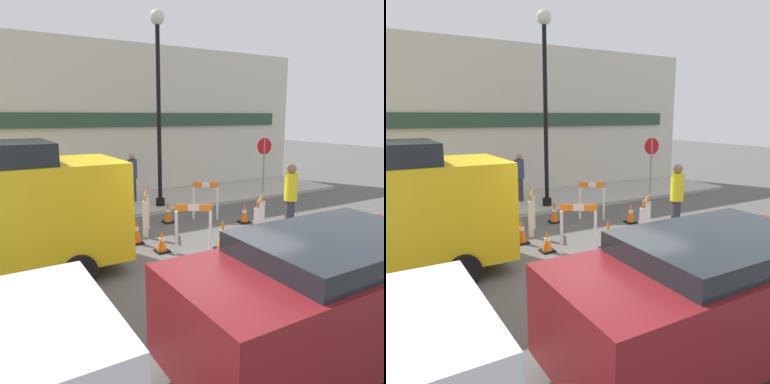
# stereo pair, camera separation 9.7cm
# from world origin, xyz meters

# --- Properties ---
(ground_plane) EXTENTS (60.00, 60.00, 0.00)m
(ground_plane) POSITION_xyz_m (0.00, 0.00, 0.00)
(ground_plane) COLOR #565451
(sidewalk_slab) EXTENTS (18.00, 3.02, 0.12)m
(sidewalk_slab) POSITION_xyz_m (0.00, 6.01, 0.06)
(sidewalk_slab) COLOR #ADA89E
(sidewalk_slab) RESTS_ON ground_plane
(storefront_facade) EXTENTS (18.00, 0.22, 5.50)m
(storefront_facade) POSITION_xyz_m (0.00, 7.60, 2.75)
(storefront_facade) COLOR beige
(storefront_facade) RESTS_ON ground_plane
(streetlamp_post) EXTENTS (0.44, 0.44, 5.87)m
(streetlamp_post) POSITION_xyz_m (1.36, 5.10, 3.85)
(streetlamp_post) COLOR black
(streetlamp_post) RESTS_ON sidewalk_slab
(stop_sign) EXTENTS (0.60, 0.10, 2.04)m
(stop_sign) POSITION_xyz_m (5.51, 4.94, 1.49)
(stop_sign) COLOR gray
(stop_sign) RESTS_ON sidewalk_slab
(barricade_0) EXTENTS (0.69, 0.53, 1.09)m
(barricade_0) POSITION_xyz_m (1.98, 3.36, 0.57)
(barricade_0) COLOR white
(barricade_0) RESTS_ON ground_plane
(barricade_1) EXTENTS (0.45, 0.72, 1.06)m
(barricade_1) POSITION_xyz_m (-0.04, 3.00, 0.56)
(barricade_1) COLOR white
(barricade_1) RESTS_ON ground_plane
(barricade_2) EXTENTS (0.74, 0.52, 1.11)m
(barricade_2) POSITION_xyz_m (0.24, 1.11, 0.59)
(barricade_2) COLOR white
(barricade_2) RESTS_ON ground_plane
(barricade_3) EXTENTS (0.71, 0.63, 1.01)m
(barricade_3) POSITION_xyz_m (2.14, 1.19, 0.54)
(barricade_3) COLOR white
(barricade_3) RESTS_ON ground_plane
(traffic_cone_0) EXTENTS (0.30, 0.30, 0.62)m
(traffic_cone_0) POSITION_xyz_m (0.87, 3.58, 0.30)
(traffic_cone_0) COLOR black
(traffic_cone_0) RESTS_ON ground_plane
(traffic_cone_1) EXTENTS (0.30, 0.30, 0.71)m
(traffic_cone_1) POSITION_xyz_m (0.95, 1.04, 0.34)
(traffic_cone_1) COLOR black
(traffic_cone_1) RESTS_ON ground_plane
(traffic_cone_2) EXTENTS (0.30, 0.30, 0.55)m
(traffic_cone_2) POSITION_xyz_m (2.71, 2.49, 0.27)
(traffic_cone_2) COLOR black
(traffic_cone_2) RESTS_ON ground_plane
(traffic_cone_3) EXTENTS (0.30, 0.30, 0.49)m
(traffic_cone_3) POSITION_xyz_m (1.62, 0.58, 0.23)
(traffic_cone_3) COLOR black
(traffic_cone_3) RESTS_ON ground_plane
(traffic_cone_4) EXTENTS (0.30, 0.30, 0.49)m
(traffic_cone_4) POSITION_xyz_m (-0.29, 1.58, 0.23)
(traffic_cone_4) COLOR black
(traffic_cone_4) RESTS_ON ground_plane
(traffic_cone_5) EXTENTS (0.30, 0.30, 0.61)m
(traffic_cone_5) POSITION_xyz_m (-0.57, 2.38, 0.29)
(traffic_cone_5) COLOR black
(traffic_cone_5) RESTS_ON ground_plane
(person_worker) EXTENTS (0.44, 0.44, 1.76)m
(person_worker) POSITION_xyz_m (3.16, 1.21, 0.96)
(person_worker) COLOR #33333D
(person_worker) RESTS_ON ground_plane
(person_pedestrian) EXTENTS (0.34, 0.34, 1.61)m
(person_pedestrian) POSITION_xyz_m (0.87, 6.18, 0.99)
(person_pedestrian) COLOR #33333D
(person_pedestrian) RESTS_ON sidewalk_slab
(parked_car_1) EXTENTS (4.17, 1.87, 1.60)m
(parked_car_1) POSITION_xyz_m (-0.09, -2.77, 0.91)
(parked_car_1) COLOR maroon
(parked_car_1) RESTS_ON ground_plane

